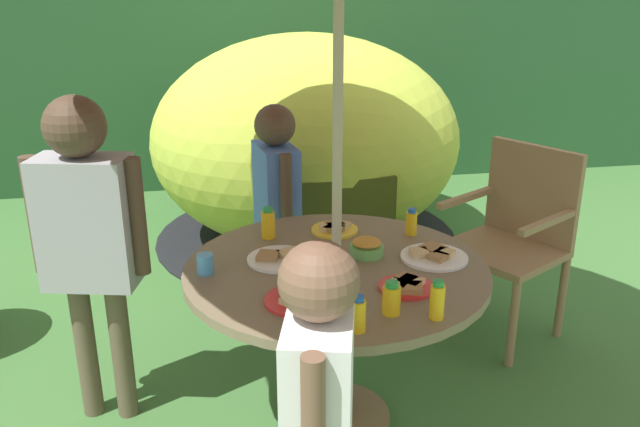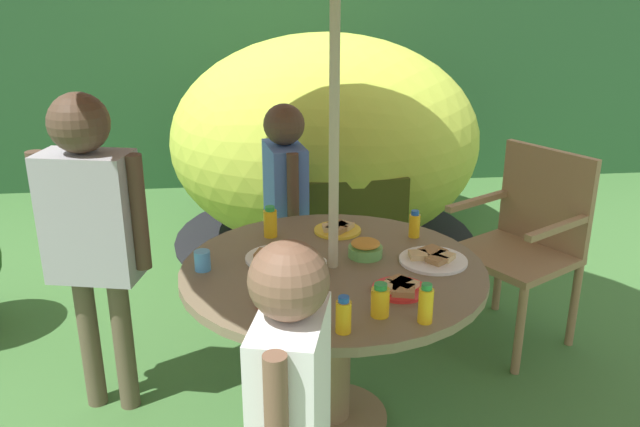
# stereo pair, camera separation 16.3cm
# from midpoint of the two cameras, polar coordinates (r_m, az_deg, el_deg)

# --- Properties ---
(ground_plane) EXTENTS (10.00, 10.00, 0.02)m
(ground_plane) POSITION_cam_midpoint_polar(r_m,az_deg,el_deg) (2.79, -0.44, -17.71)
(ground_plane) COLOR #3D6B33
(hedge_backdrop) EXTENTS (9.00, 0.70, 1.63)m
(hedge_backdrop) POSITION_cam_midpoint_polar(r_m,az_deg,el_deg) (5.83, -6.60, 11.17)
(hedge_backdrop) COLOR #234C28
(hedge_backdrop) RESTS_ON ground_plane
(garden_table) EXTENTS (1.13, 1.13, 0.69)m
(garden_table) POSITION_cam_midpoint_polar(r_m,az_deg,el_deg) (2.50, -0.48, -7.78)
(garden_table) COLOR brown
(garden_table) RESTS_ON ground_plane
(wooden_chair) EXTENTS (0.64, 0.65, 0.94)m
(wooden_chair) POSITION_cam_midpoint_polar(r_m,az_deg,el_deg) (3.31, 15.28, -1.42)
(wooden_chair) COLOR #93704C
(wooden_chair) RESTS_ON ground_plane
(dome_tent) EXTENTS (2.19, 2.19, 1.37)m
(dome_tent) POSITION_cam_midpoint_polar(r_m,az_deg,el_deg) (4.34, -2.31, 6.37)
(dome_tent) COLOR #B2C63F
(dome_tent) RESTS_ON ground_plane
(child_in_blue_shirt) EXTENTS (0.21, 0.39, 1.15)m
(child_in_blue_shirt) POSITION_cam_midpoint_polar(r_m,az_deg,el_deg) (3.15, -5.30, 2.05)
(child_in_blue_shirt) COLOR navy
(child_in_blue_shirt) RESTS_ON ground_plane
(child_in_grey_shirt) EXTENTS (0.43, 0.26, 1.31)m
(child_in_grey_shirt) POSITION_cam_midpoint_polar(r_m,az_deg,el_deg) (2.59, -21.35, -0.79)
(child_in_grey_shirt) COLOR brown
(child_in_grey_shirt) RESTS_ON ground_plane
(child_in_white_shirt) EXTENTS (0.23, 0.38, 1.13)m
(child_in_white_shirt) POSITION_cam_midpoint_polar(r_m,az_deg,el_deg) (1.67, -2.99, -15.63)
(child_in_white_shirt) COLOR navy
(child_in_white_shirt) RESTS_ON ground_plane
(snack_bowl) EXTENTS (0.13, 0.13, 0.07)m
(snack_bowl) POSITION_cam_midpoint_polar(r_m,az_deg,el_deg) (2.51, 2.24, -2.99)
(snack_bowl) COLOR #66B259
(snack_bowl) RESTS_ON garden_table
(plate_near_right) EXTENTS (0.25, 0.25, 0.03)m
(plate_near_right) POSITION_cam_midpoint_polar(r_m,az_deg,el_deg) (2.49, -5.44, -3.90)
(plate_near_right) COLOR white
(plate_near_right) RESTS_ON garden_table
(plate_near_left) EXTENTS (0.20, 0.20, 0.03)m
(plate_near_left) POSITION_cam_midpoint_polar(r_m,az_deg,el_deg) (2.75, -0.41, -1.33)
(plate_near_left) COLOR yellow
(plate_near_left) RESTS_ON garden_table
(plate_back_edge) EXTENTS (0.23, 0.23, 0.03)m
(plate_back_edge) POSITION_cam_midpoint_polar(r_m,az_deg,el_deg) (2.18, -4.02, -7.48)
(plate_back_edge) COLOR red
(plate_back_edge) RESTS_ON garden_table
(plate_far_left) EXTENTS (0.19, 0.19, 0.03)m
(plate_far_left) POSITION_cam_midpoint_polar(r_m,az_deg,el_deg) (2.27, 5.53, -6.28)
(plate_far_left) COLOR red
(plate_far_left) RESTS_ON garden_table
(plate_mid_left) EXTENTS (0.26, 0.26, 0.03)m
(plate_mid_left) POSITION_cam_midpoint_polar(r_m,az_deg,el_deg) (2.52, 8.07, -3.65)
(plate_mid_left) COLOR white
(plate_mid_left) RESTS_ON garden_table
(juice_bottle_far_right) EXTENTS (0.05, 0.05, 0.11)m
(juice_bottle_far_right) POSITION_cam_midpoint_polar(r_m,az_deg,el_deg) (2.72, 6.30, -0.80)
(juice_bottle_far_right) COLOR yellow
(juice_bottle_far_right) RESTS_ON garden_table
(juice_bottle_center_front) EXTENTS (0.06, 0.06, 0.11)m
(juice_bottle_center_front) POSITION_cam_midpoint_polar(r_m,az_deg,el_deg) (2.09, 4.02, -7.47)
(juice_bottle_center_front) COLOR yellow
(juice_bottle_center_front) RESTS_ON garden_table
(juice_bottle_center_back) EXTENTS (0.05, 0.05, 0.13)m
(juice_bottle_center_back) POSITION_cam_midpoint_polar(r_m,az_deg,el_deg) (2.07, 7.97, -7.59)
(juice_bottle_center_back) COLOR yellow
(juice_bottle_center_back) RESTS_ON garden_table
(juice_bottle_mid_right) EXTENTS (0.06, 0.06, 0.13)m
(juice_bottle_mid_right) POSITION_cam_midpoint_polar(r_m,az_deg,el_deg) (2.68, -6.29, -0.91)
(juice_bottle_mid_right) COLOR yellow
(juice_bottle_mid_right) RESTS_ON garden_table
(juice_bottle_front_edge) EXTENTS (0.05, 0.05, 0.12)m
(juice_bottle_front_edge) POSITION_cam_midpoint_polar(r_m,az_deg,el_deg) (1.99, 0.97, -8.85)
(juice_bottle_front_edge) COLOR yellow
(juice_bottle_front_edge) RESTS_ON garden_table
(cup_near) EXTENTS (0.06, 0.06, 0.07)m
(cup_near) POSITION_cam_midpoint_polar(r_m,az_deg,el_deg) (2.41, -11.90, -4.35)
(cup_near) COLOR #4C99D8
(cup_near) RESTS_ON garden_table
(cup_far) EXTENTS (0.06, 0.06, 0.07)m
(cup_far) POSITION_cam_midpoint_polar(r_m,az_deg,el_deg) (2.33, -1.72, -4.89)
(cup_far) COLOR white
(cup_far) RESTS_ON garden_table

